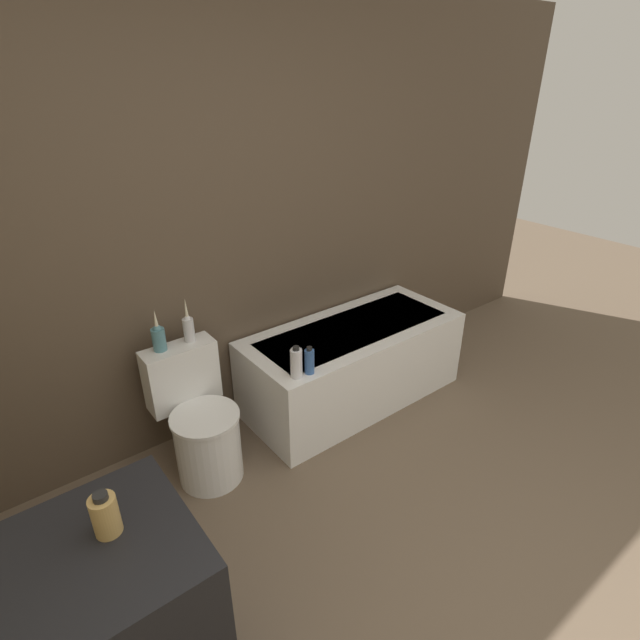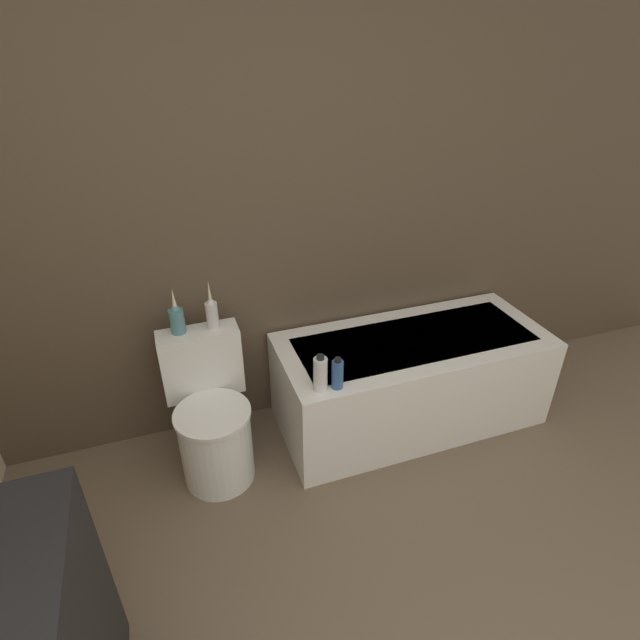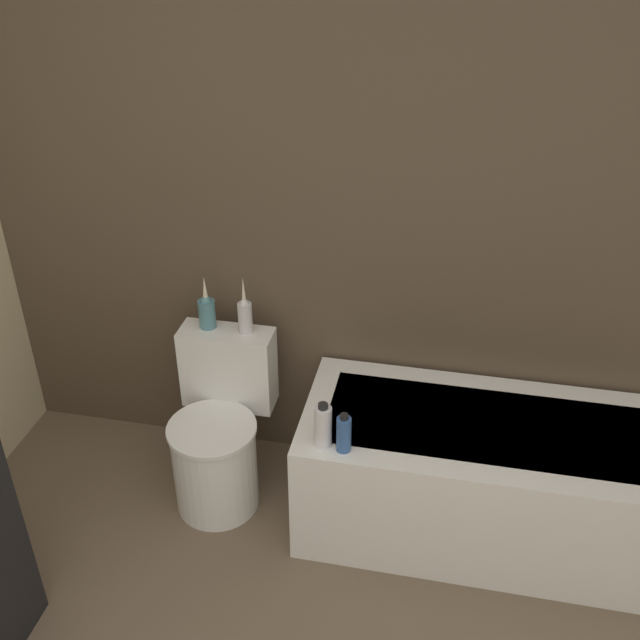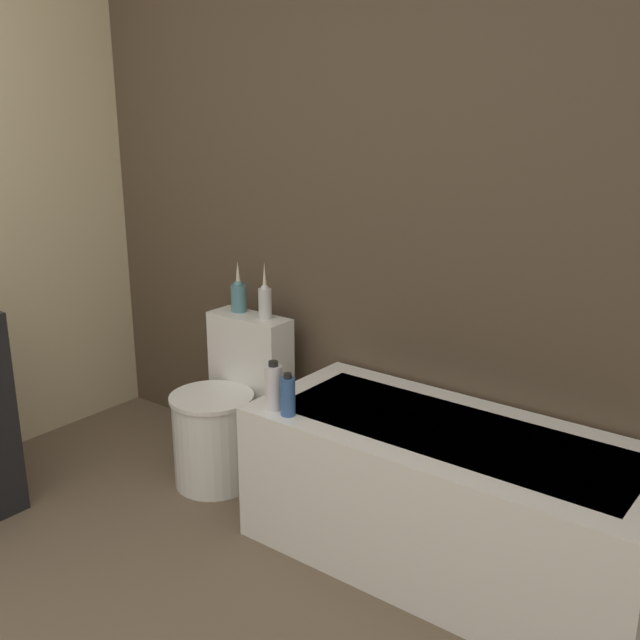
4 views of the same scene
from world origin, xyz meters
The scene contains 7 objects.
wall_back_tiled centered at (0.00, 2.23, 1.30)m, with size 6.40×0.06×2.60m.
bathtub centered at (0.81, 1.85, 0.28)m, with size 1.54×0.67×0.56m.
toilet centered at (-0.36, 1.83, 0.32)m, with size 0.41×0.54×0.75m.
vase_gold centered at (-0.44, 2.04, 0.83)m, with size 0.07×0.07×0.24m.
vase_silver centered at (-0.27, 2.03, 0.84)m, with size 0.06×0.06×0.27m.
shampoo_bottle_tall centered at (0.16, 1.60, 0.65)m, with size 0.07×0.07×0.20m.
shampoo_bottle_short centered at (0.24, 1.59, 0.64)m, with size 0.06×0.06×0.17m.
Camera 3 is at (0.59, -0.56, 2.48)m, focal length 42.00 mm.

